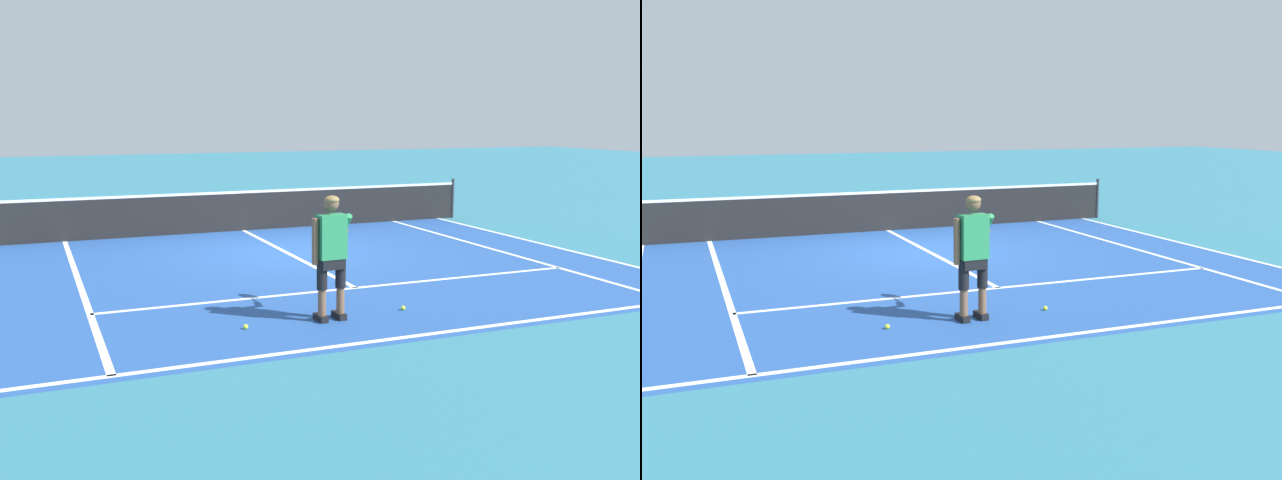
% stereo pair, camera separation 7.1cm
% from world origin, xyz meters
% --- Properties ---
extents(ground_plane, '(80.00, 80.00, 0.00)m').
position_xyz_m(ground_plane, '(0.00, 0.00, 0.00)').
color(ground_plane, teal).
extents(court_inner_surface, '(10.98, 9.42, 0.00)m').
position_xyz_m(court_inner_surface, '(0.00, -1.44, 0.00)').
color(court_inner_surface, '#234C93').
rests_on(court_inner_surface, ground).
extents(line_baseline, '(10.98, 0.10, 0.01)m').
position_xyz_m(line_baseline, '(0.00, -5.95, 0.00)').
color(line_baseline, white).
rests_on(line_baseline, ground).
extents(line_service, '(8.23, 0.10, 0.01)m').
position_xyz_m(line_service, '(0.00, -3.33, 0.00)').
color(line_service, white).
rests_on(line_service, ground).
extents(line_centre_service, '(0.10, 6.40, 0.01)m').
position_xyz_m(line_centre_service, '(0.00, -0.13, 0.00)').
color(line_centre_service, white).
rests_on(line_centre_service, ground).
extents(line_singles_left, '(0.10, 9.02, 0.01)m').
position_xyz_m(line_singles_left, '(-4.12, -1.44, 0.00)').
color(line_singles_left, white).
rests_on(line_singles_left, ground).
extents(line_singles_right, '(0.10, 9.02, 0.01)m').
position_xyz_m(line_singles_right, '(4.12, -1.44, 0.00)').
color(line_singles_right, white).
rests_on(line_singles_right, ground).
extents(line_doubles_right, '(0.10, 9.02, 0.01)m').
position_xyz_m(line_doubles_right, '(5.49, -1.44, 0.00)').
color(line_doubles_right, white).
rests_on(line_doubles_right, ground).
extents(tennis_net, '(11.96, 0.08, 1.07)m').
position_xyz_m(tennis_net, '(0.00, 3.07, 0.50)').
color(tennis_net, '#333338').
rests_on(tennis_net, ground).
extents(tennis_player, '(0.62, 1.14, 1.71)m').
position_xyz_m(tennis_player, '(-1.10, -4.86, 0.99)').
color(tennis_player, black).
rests_on(tennis_player, ground).
extents(tennis_ball_near_feet, '(0.07, 0.07, 0.07)m').
position_xyz_m(tennis_ball_near_feet, '(0.06, -4.80, 0.03)').
color(tennis_ball_near_feet, '#CCE02D').
rests_on(tennis_ball_near_feet, ground).
extents(tennis_ball_by_baseline, '(0.07, 0.07, 0.07)m').
position_xyz_m(tennis_ball_by_baseline, '(-2.30, -4.84, 0.03)').
color(tennis_ball_by_baseline, '#CCE02D').
rests_on(tennis_ball_by_baseline, ground).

